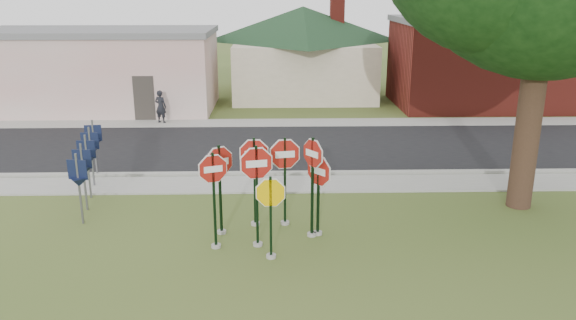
{
  "coord_description": "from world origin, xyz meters",
  "views": [
    {
      "loc": [
        0.27,
        -11.87,
        6.17
      ],
      "look_at": [
        0.62,
        2.0,
        1.93
      ],
      "focal_mm": 35.0,
      "sensor_mm": 36.0,
      "label": 1
    }
  ],
  "objects_px": {
    "stop_sign_yellow": "(271,209)",
    "stop_sign_left": "(214,189)",
    "stop_sign_center": "(257,181)",
    "pedestrian": "(161,106)"
  },
  "relations": [
    {
      "from": "stop_sign_left",
      "to": "stop_sign_yellow",
      "type": "bearing_deg",
      "value": -23.29
    },
    {
      "from": "stop_sign_center",
      "to": "pedestrian",
      "type": "height_order",
      "value": "stop_sign_center"
    },
    {
      "from": "stop_sign_yellow",
      "to": "pedestrian",
      "type": "bearing_deg",
      "value": 110.55
    },
    {
      "from": "stop_sign_yellow",
      "to": "stop_sign_left",
      "type": "xyz_separation_m",
      "value": [
        -1.37,
        0.59,
        0.3
      ]
    },
    {
      "from": "stop_sign_center",
      "to": "pedestrian",
      "type": "xyz_separation_m",
      "value": [
        -4.95,
        13.42,
        -0.87
      ]
    },
    {
      "from": "pedestrian",
      "to": "stop_sign_yellow",
      "type": "bearing_deg",
      "value": 130.94
    },
    {
      "from": "stop_sign_center",
      "to": "stop_sign_left",
      "type": "distance_m",
      "value": 1.05
    },
    {
      "from": "stop_sign_left",
      "to": "pedestrian",
      "type": "xyz_separation_m",
      "value": [
        -3.91,
        13.5,
        -0.72
      ]
    },
    {
      "from": "stop_sign_yellow",
      "to": "pedestrian",
      "type": "height_order",
      "value": "stop_sign_yellow"
    },
    {
      "from": "stop_sign_left",
      "to": "pedestrian",
      "type": "height_order",
      "value": "stop_sign_left"
    }
  ]
}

